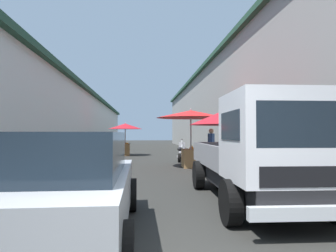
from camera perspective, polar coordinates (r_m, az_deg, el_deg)
The scene contains 10 objects.
ground at distance 15.68m, azimuth -3.48°, elevation -6.66°, with size 90.00×90.00×0.00m, color #282826.
building_left_whitewash at distance 19.20m, azimuth -26.36°, elevation 0.90°, with size 49.80×7.50×4.30m.
building_right_concrete at distance 19.56m, azimuth 18.65°, elevation 3.55°, with size 49.80×7.50×6.18m.
fruit_stall_far_right at distance 8.86m, azimuth 11.67°, elevation 0.30°, with size 2.28×2.28×2.23m.
fruit_stall_far_left at distance 19.27m, azimuth -8.25°, elevation -1.02°, with size 2.18×2.18×2.14m.
fruit_stall_mid_lane at distance 12.47m, azimuth 4.39°, elevation 1.04°, with size 2.90×2.90×2.47m.
hatchback_car at distance 4.36m, azimuth -19.21°, elevation -10.55°, with size 3.93×1.95×1.45m.
delivery_truck at distance 5.69m, azimuth 18.58°, elevation -5.32°, with size 4.96×2.07×2.08m.
vendor_by_crates at distance 13.48m, azimuth 8.32°, elevation -3.43°, with size 0.59×0.39×1.65m.
parked_scooter at distance 15.31m, azimuth 2.49°, elevation -5.10°, with size 1.66×0.59×1.14m.
Camera 1 is at (-2.11, 0.40, 1.44)m, focal length 31.71 mm.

